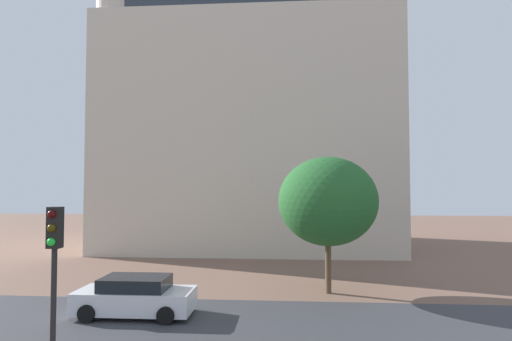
{
  "coord_description": "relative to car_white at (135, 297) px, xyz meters",
  "views": [
    {
      "loc": [
        1.1,
        -3.64,
        4.88
      ],
      "look_at": [
        0.04,
        11.08,
        5.51
      ],
      "focal_mm": 28.64,
      "sensor_mm": 36.0,
      "label": 1
    }
  ],
  "objects": [
    {
      "name": "landmark_building",
      "position": [
        3.12,
        19.6,
        10.42
      ],
      "size": [
        22.87,
        14.54,
        35.1
      ],
      "color": "beige",
      "rests_on": "ground_plane"
    },
    {
      "name": "street_asphalt_strip",
      "position": [
        4.64,
        -1.9,
        -0.71
      ],
      "size": [
        120.0,
        8.66,
        0.0
      ],
      "primitive_type": "cube",
      "color": "#38383D",
      "rests_on": "ground_plane"
    },
    {
      "name": "tree_curb_far",
      "position": [
        7.71,
        3.89,
        3.54
      ],
      "size": [
        4.62,
        4.62,
        6.34
      ],
      "color": "brown",
      "rests_on": "ground_plane"
    },
    {
      "name": "traffic_light_pole",
      "position": [
        0.71,
        -6.8,
        2.41
      ],
      "size": [
        0.28,
        0.34,
        4.46
      ],
      "color": "black",
      "rests_on": "ground_plane"
    },
    {
      "name": "ground_plane",
      "position": [
        4.64,
        -1.77,
        -0.71
      ],
      "size": [
        120.0,
        120.0,
        0.0
      ],
      "primitive_type": "plane",
      "color": "brown"
    },
    {
      "name": "car_white",
      "position": [
        0.0,
        0.0,
        0.0
      ],
      "size": [
        4.43,
        2.05,
        1.48
      ],
      "color": "silver",
      "rests_on": "ground_plane"
    }
  ]
}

